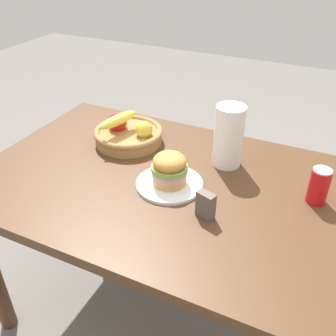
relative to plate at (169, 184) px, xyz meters
name	(u,v)px	position (x,y,z in m)	size (l,w,h in m)	color
ground_plane	(167,310)	(-0.02, 0.02, -0.76)	(8.00, 8.00, 0.00)	slate
dining_table	(167,202)	(-0.02, 0.02, -0.11)	(1.40, 0.90, 0.75)	#4C301C
plate	(169,184)	(0.00, 0.00, 0.00)	(0.24, 0.24, 0.01)	white
sandwich	(169,168)	(0.00, 0.00, 0.07)	(0.13, 0.13, 0.12)	tan
soda_can	(319,186)	(0.48, 0.13, 0.06)	(0.07, 0.07, 0.13)	red
fruit_basket	(128,133)	(-0.29, 0.21, 0.04)	(0.29, 0.29, 0.14)	#9E7542
paper_towel_roll	(229,136)	(0.14, 0.23, 0.11)	(0.11, 0.11, 0.24)	white
napkin_holder	(206,205)	(0.18, -0.11, 0.04)	(0.06, 0.03, 0.09)	#594C47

